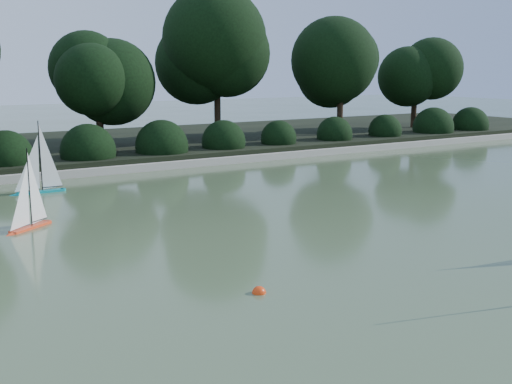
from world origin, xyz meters
The scene contains 8 objects.
ground centered at (0.00, 0.00, 0.00)m, with size 80.00×80.00×0.00m, color #435533.
pond_coping centered at (0.00, 9.00, 0.09)m, with size 40.00×0.35×0.18m, color gray.
far_bank centered at (0.00, 13.00, 0.15)m, with size 40.00×8.00×0.30m, color black.
tree_line centered at (1.23, 11.44, 2.64)m, with size 26.31×3.93×4.39m.
shrub_hedge centered at (0.00, 9.90, 0.45)m, with size 29.10×1.10×1.10m.
sailboat_orange centered at (-2.50, 4.50, 0.21)m, with size 0.86×0.67×1.34m.
sailboat_teal centered at (-1.67, 7.45, 0.24)m, with size 1.12×0.18×1.54m.
race_buoy centered at (-0.96, 0.17, 0.00)m, with size 0.16×0.16×0.16m, color red.
Camera 1 is at (-4.58, -5.59, 2.47)m, focal length 45.00 mm.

